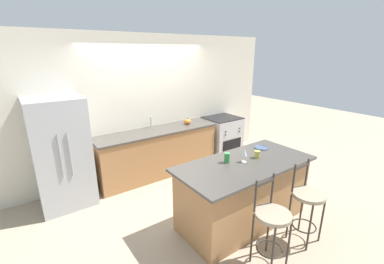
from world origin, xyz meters
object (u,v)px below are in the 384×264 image
tumbler_cup (227,158)px  pumpkin_decoration (187,122)px  coffee_mug (257,154)px  refrigerator (61,153)px  oven_range (222,137)px  dinner_plate (261,148)px  wine_glass (245,153)px  bar_stool_near (272,222)px  bar_stool_far (307,202)px

tumbler_cup → pumpkin_decoration: (0.67, 1.91, -0.02)m
coffee_mug → pumpkin_decoration: bearing=84.2°
refrigerator → pumpkin_decoration: 2.43m
oven_range → coffee_mug: bearing=-120.0°
dinner_plate → wine_glass: size_ratio=1.12×
wine_glass → bar_stool_near: bearing=-114.3°
dinner_plate → tumbler_cup: bearing=-174.3°
refrigerator → oven_range: bearing=0.5°
dinner_plate → coffee_mug: (-0.35, -0.21, 0.04)m
bar_stool_near → tumbler_cup: 1.00m
bar_stool_far → pumpkin_decoration: bar_stool_far is taller
refrigerator → bar_stool_far: size_ratio=1.63×
wine_glass → coffee_mug: (0.26, -0.01, -0.08)m
bar_stool_near → wine_glass: size_ratio=5.53×
bar_stool_far → dinner_plate: (0.25, 0.98, 0.37)m
bar_stool_near → bar_stool_far: bearing=-0.0°
coffee_mug → refrigerator: bearing=138.3°
oven_range → tumbler_cup: size_ratio=6.84×
bar_stool_far → tumbler_cup: bearing=121.7°
pumpkin_decoration → wine_glass: bearing=-102.9°
refrigerator → wine_glass: size_ratio=9.00×
refrigerator → oven_range: size_ratio=1.87×
coffee_mug → oven_range: bearing=60.0°
bar_stool_far → tumbler_cup: bar_stool_far is taller
refrigerator → pumpkin_decoration: bearing=1.3°
coffee_mug → tumbler_cup: size_ratio=0.87×
bar_stool_far → coffee_mug: bearing=97.1°
coffee_mug → tumbler_cup: tumbler_cup is taller
bar_stool_near → refrigerator: bearing=120.5°
refrigerator → oven_range: (3.39, 0.03, -0.41)m
oven_range → pumpkin_decoration: (-0.96, 0.03, 0.51)m
coffee_mug → pumpkin_decoration: 2.05m
tumbler_cup → coffee_mug: bearing=-16.2°
oven_range → pumpkin_decoration: bearing=178.4°
bar_stool_near → pumpkin_decoration: size_ratio=7.72×
tumbler_cup → pumpkin_decoration: size_ratio=0.98×
dinner_plate → coffee_mug: coffee_mug is taller
oven_range → dinner_plate: (-0.81, -1.80, 0.47)m
pumpkin_decoration → tumbler_cup: bearing=-109.3°
refrigerator → tumbler_cup: 2.56m
oven_range → wine_glass: (-1.42, -2.01, 0.59)m
oven_range → pumpkin_decoration: size_ratio=6.70×
oven_range → bar_stool_far: (-1.07, -2.78, 0.10)m
refrigerator → wine_glass: refrigerator is taller
dinner_plate → tumbler_cup: 0.81m
oven_range → tumbler_cup: (-1.62, -1.88, 0.53)m
oven_range → wine_glass: 2.53m
bar_stool_far → dinner_plate: bar_stool_far is taller
bar_stool_far → coffee_mug: size_ratio=9.05×
bar_stool_near → dinner_plate: bar_stool_near is taller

